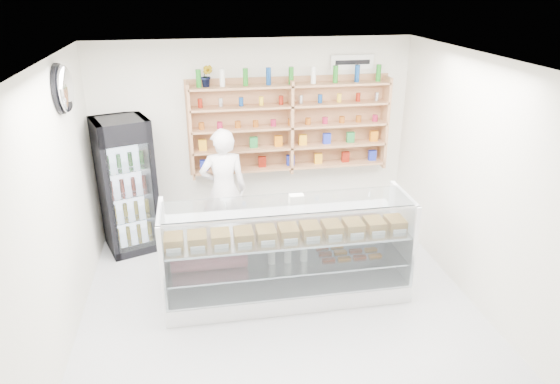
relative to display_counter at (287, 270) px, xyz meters
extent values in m
plane|color=#B5B5BA|center=(-0.12, -0.59, -0.34)|extent=(5.00, 5.00, 0.00)
plane|color=white|center=(-0.12, -0.59, 2.46)|extent=(5.00, 5.00, 0.00)
plane|color=silver|center=(-0.12, 1.91, 1.06)|extent=(4.50, 0.00, 4.50)
plane|color=silver|center=(-2.37, -0.59, 1.06)|extent=(0.00, 5.00, 5.00)
plane|color=silver|center=(2.13, -0.59, 1.06)|extent=(0.00, 5.00, 5.00)
cube|color=white|center=(0.00, -0.01, -0.23)|extent=(2.84, 0.80, 0.24)
cube|color=white|center=(0.00, 0.36, 0.19)|extent=(2.84, 0.05, 0.60)
cube|color=silver|center=(0.00, -0.01, 0.14)|extent=(2.73, 0.71, 0.02)
cube|color=silver|center=(0.00, -0.01, 0.49)|extent=(2.78, 0.74, 0.02)
cube|color=silver|center=(0.00, -0.40, 0.39)|extent=(2.78, 0.12, 0.99)
cube|color=silver|center=(0.00, -0.06, 0.89)|extent=(2.78, 0.56, 0.01)
imported|color=white|center=(-0.63, 1.33, 0.52)|extent=(0.64, 0.42, 1.73)
cube|color=black|center=(-1.92, 1.55, 0.59)|extent=(0.85, 0.84, 1.87)
cube|color=#260435|center=(-2.02, 1.26, 1.39)|extent=(0.63, 0.25, 0.26)
cube|color=silver|center=(-2.03, 1.25, 0.51)|extent=(0.54, 0.20, 1.48)
cube|color=tan|center=(-1.02, 1.75, 1.25)|extent=(0.04, 0.28, 1.33)
cube|color=tan|center=(0.38, 1.75, 1.25)|extent=(0.04, 0.28, 1.33)
cube|color=tan|center=(1.78, 1.75, 1.25)|extent=(0.04, 0.28, 1.33)
cube|color=tan|center=(0.38, 1.75, 0.66)|extent=(2.80, 0.28, 0.03)
cube|color=tan|center=(0.38, 1.75, 0.96)|extent=(2.80, 0.28, 0.03)
cube|color=tan|center=(0.38, 1.75, 1.26)|extent=(2.80, 0.28, 0.03)
cube|color=tan|center=(0.38, 1.75, 1.56)|extent=(2.80, 0.28, 0.03)
cube|color=tan|center=(0.38, 1.75, 1.84)|extent=(2.80, 0.28, 0.03)
imported|color=#1E6626|center=(-0.76, 1.75, 2.00)|extent=(0.20, 0.18, 0.30)
ellipsoid|color=silver|center=(-2.29, 0.61, 2.11)|extent=(0.15, 0.50, 0.50)
cube|color=white|center=(1.28, 1.88, 2.11)|extent=(0.62, 0.03, 0.20)
camera|label=1|loc=(-0.96, -4.99, 3.16)|focal=32.00mm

